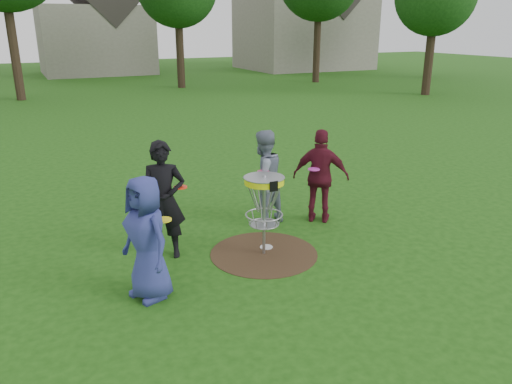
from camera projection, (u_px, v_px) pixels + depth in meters
name	position (u px, v px, depth m)	size (l,w,h in m)	color
ground	(264.00, 254.00, 8.36)	(100.00, 100.00, 0.00)	#19470F
dirt_patch	(264.00, 253.00, 8.36)	(1.80, 1.80, 0.01)	#47331E
player_blue	(147.00, 238.00, 6.78)	(0.86, 0.56, 1.77)	navy
player_black	(164.00, 200.00, 7.99)	(0.71, 0.46, 1.94)	black
player_grey	(263.00, 178.00, 9.38)	(0.88, 0.69, 1.82)	slate
player_maroon	(321.00, 176.00, 9.48)	(1.06, 0.44, 1.81)	#581423
disc_on_grass	(266.00, 247.00, 8.58)	(0.22, 0.22, 0.02)	silver
disc_golf_basket	(264.00, 196.00, 8.04)	(0.66, 0.67, 1.38)	#9EA0A5
held_discs	(237.00, 185.00, 8.27)	(3.40, 1.66, 0.12)	yellow
house_row	(122.00, 18.00, 37.20)	(44.50, 10.65, 11.62)	gray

